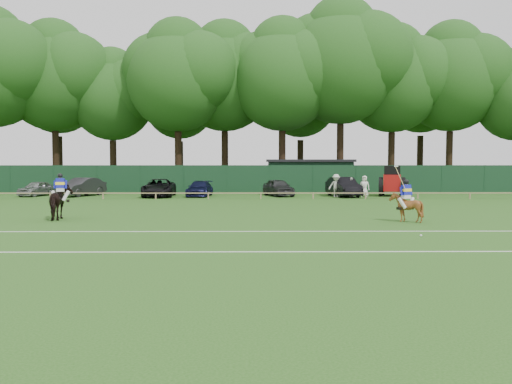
{
  "coord_description": "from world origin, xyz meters",
  "views": [
    {
      "loc": [
        0.27,
        -23.14,
        2.91
      ],
      "look_at": [
        0.5,
        3.0,
        1.4
      ],
      "focal_mm": 38.0,
      "sensor_mm": 36.0,
      "label": 1
    }
  ],
  "objects_px": {
    "suv_black": "(159,188)",
    "spectator_right": "(364,186)",
    "horse_chestnut": "(406,207)",
    "sedan_navy": "(200,189)",
    "spectator_mid": "(351,187)",
    "sedan_grey": "(82,187)",
    "utility_shed": "(309,175)",
    "sedan_silver": "(37,188)",
    "spectator_left": "(336,186)",
    "polo_ball": "(421,235)",
    "estate_black": "(343,187)",
    "hatch_grey": "(278,187)",
    "tractor": "(392,182)",
    "horse_dark": "(61,202)"
  },
  "relations": [
    {
      "from": "spectator_left",
      "to": "spectator_mid",
      "type": "distance_m",
      "value": 1.37
    },
    {
      "from": "suv_black",
      "to": "hatch_grey",
      "type": "distance_m",
      "value": 9.77
    },
    {
      "from": "polo_ball",
      "to": "sedan_navy",
      "type": "bearing_deg",
      "value": 114.39
    },
    {
      "from": "horse_dark",
      "to": "estate_black",
      "type": "distance_m",
      "value": 24.18
    },
    {
      "from": "sedan_silver",
      "to": "estate_black",
      "type": "relative_size",
      "value": 0.77
    },
    {
      "from": "horse_chestnut",
      "to": "sedan_navy",
      "type": "height_order",
      "value": "horse_chestnut"
    },
    {
      "from": "estate_black",
      "to": "spectator_right",
      "type": "xyz_separation_m",
      "value": [
        1.6,
        -0.55,
        0.07
      ]
    },
    {
      "from": "spectator_mid",
      "to": "polo_ball",
      "type": "xyz_separation_m",
      "value": [
        -1.56,
        -23.05,
        -0.75
      ]
    },
    {
      "from": "spectator_mid",
      "to": "sedan_silver",
      "type": "bearing_deg",
      "value": 152.37
    },
    {
      "from": "horse_chestnut",
      "to": "spectator_mid",
      "type": "distance_m",
      "value": 18.07
    },
    {
      "from": "sedan_grey",
      "to": "suv_black",
      "type": "xyz_separation_m",
      "value": [
        6.51,
        -0.82,
        -0.04
      ]
    },
    {
      "from": "spectator_mid",
      "to": "tractor",
      "type": "bearing_deg",
      "value": -11.43
    },
    {
      "from": "sedan_grey",
      "to": "tractor",
      "type": "relative_size",
      "value": 1.35
    },
    {
      "from": "suv_black",
      "to": "spectator_right",
      "type": "relative_size",
      "value": 3.02
    },
    {
      "from": "polo_ball",
      "to": "utility_shed",
      "type": "distance_m",
      "value": 32.61
    },
    {
      "from": "horse_dark",
      "to": "horse_chestnut",
      "type": "xyz_separation_m",
      "value": [
        16.81,
        -1.25,
        -0.17
      ]
    },
    {
      "from": "estate_black",
      "to": "spectator_left",
      "type": "xyz_separation_m",
      "value": [
        -0.74,
        -0.87,
        0.13
      ]
    },
    {
      "from": "sedan_grey",
      "to": "suv_black",
      "type": "height_order",
      "value": "sedan_grey"
    },
    {
      "from": "sedan_navy",
      "to": "horse_chestnut",
      "type": "bearing_deg",
      "value": -53.59
    },
    {
      "from": "sedan_grey",
      "to": "estate_black",
      "type": "relative_size",
      "value": 0.96
    },
    {
      "from": "sedan_silver",
      "to": "polo_ball",
      "type": "bearing_deg",
      "value": -29.99
    },
    {
      "from": "estate_black",
      "to": "tractor",
      "type": "height_order",
      "value": "tractor"
    },
    {
      "from": "suv_black",
      "to": "spectator_right",
      "type": "height_order",
      "value": "spectator_right"
    },
    {
      "from": "spectator_mid",
      "to": "utility_shed",
      "type": "bearing_deg",
      "value": 78.73
    },
    {
      "from": "hatch_grey",
      "to": "horse_chestnut",
      "type": "bearing_deg",
      "value": -92.57
    },
    {
      "from": "sedan_silver",
      "to": "tractor",
      "type": "relative_size",
      "value": 1.08
    },
    {
      "from": "horse_dark",
      "to": "utility_shed",
      "type": "xyz_separation_m",
      "value": [
        15.18,
        26.33,
        0.66
      ]
    },
    {
      "from": "sedan_grey",
      "to": "utility_shed",
      "type": "bearing_deg",
      "value": 45.04
    },
    {
      "from": "hatch_grey",
      "to": "tractor",
      "type": "bearing_deg",
      "value": -18.52
    },
    {
      "from": "horse_chestnut",
      "to": "sedan_navy",
      "type": "xyz_separation_m",
      "value": [
        -11.58,
        18.69,
        -0.08
      ]
    },
    {
      "from": "sedan_grey",
      "to": "spectator_right",
      "type": "bearing_deg",
      "value": 18.88
    },
    {
      "from": "sedan_silver",
      "to": "hatch_grey",
      "type": "relative_size",
      "value": 0.89
    },
    {
      "from": "utility_shed",
      "to": "tractor",
      "type": "relative_size",
      "value": 2.48
    },
    {
      "from": "horse_chestnut",
      "to": "sedan_navy",
      "type": "bearing_deg",
      "value": -76.2
    },
    {
      "from": "suv_black",
      "to": "spectator_mid",
      "type": "bearing_deg",
      "value": -3.72
    },
    {
      "from": "polo_ball",
      "to": "utility_shed",
      "type": "relative_size",
      "value": 0.01
    },
    {
      "from": "spectator_mid",
      "to": "spectator_right",
      "type": "relative_size",
      "value": 0.92
    },
    {
      "from": "suv_black",
      "to": "hatch_grey",
      "type": "bearing_deg",
      "value": 1.57
    },
    {
      "from": "horse_dark",
      "to": "polo_ball",
      "type": "bearing_deg",
      "value": 147.85
    },
    {
      "from": "hatch_grey",
      "to": "sedan_silver",
      "type": "bearing_deg",
      "value": 162.06
    },
    {
      "from": "sedan_navy",
      "to": "sedan_grey",
      "type": "bearing_deg",
      "value": -178.3
    },
    {
      "from": "sedan_silver",
      "to": "spectator_right",
      "type": "height_order",
      "value": "spectator_right"
    },
    {
      "from": "sedan_navy",
      "to": "spectator_left",
      "type": "height_order",
      "value": "spectator_left"
    },
    {
      "from": "spectator_left",
      "to": "spectator_right",
      "type": "height_order",
      "value": "spectator_left"
    },
    {
      "from": "hatch_grey",
      "to": "spectator_left",
      "type": "distance_m",
      "value": 4.78
    },
    {
      "from": "sedan_navy",
      "to": "spectator_left",
      "type": "xyz_separation_m",
      "value": [
        11.01,
        -1.1,
        0.3
      ]
    },
    {
      "from": "sedan_silver",
      "to": "estate_black",
      "type": "xyz_separation_m",
      "value": [
        25.26,
        -0.73,
        0.16
      ]
    },
    {
      "from": "horse_chestnut",
      "to": "sedan_grey",
      "type": "relative_size",
      "value": 0.31
    },
    {
      "from": "estate_black",
      "to": "polo_ball",
      "type": "relative_size",
      "value": 53.25
    },
    {
      "from": "spectator_right",
      "to": "utility_shed",
      "type": "xyz_separation_m",
      "value": [
        -3.4,
        9.66,
        0.68
      ]
    }
  ]
}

